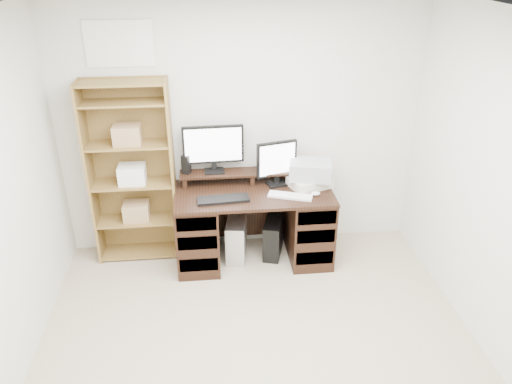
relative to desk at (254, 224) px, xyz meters
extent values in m
cube|color=white|center=(-0.09, -1.64, 2.12)|extent=(3.50, 4.00, 0.02)
cube|color=silver|center=(-0.09, 0.37, 0.86)|extent=(3.50, 0.02, 2.50)
cube|color=white|center=(-1.14, 0.35, 1.69)|extent=(0.60, 0.01, 0.40)
cube|color=black|center=(0.00, -0.01, 0.35)|extent=(1.50, 0.70, 0.03)
cube|color=black|center=(-0.55, -0.01, -0.03)|extent=(0.40, 0.66, 0.72)
cube|color=black|center=(0.55, -0.01, -0.03)|extent=(0.40, 0.66, 0.72)
cube|color=black|center=(0.00, 0.32, 0.01)|extent=(1.48, 0.02, 0.65)
cube|color=black|center=(-0.55, -0.34, -0.21)|extent=(0.36, 0.01, 0.14)
cube|color=black|center=(-0.55, -0.34, 0.03)|extent=(0.36, 0.01, 0.14)
cube|color=black|center=(-0.55, -0.34, 0.23)|extent=(0.36, 0.01, 0.14)
cube|color=black|center=(0.55, -0.34, -0.21)|extent=(0.36, 0.01, 0.14)
cube|color=black|center=(0.55, -0.34, 0.03)|extent=(0.36, 0.01, 0.14)
cube|color=black|center=(0.55, -0.34, 0.23)|extent=(0.36, 0.01, 0.14)
cube|color=black|center=(-0.65, 0.21, 0.41)|extent=(0.04, 0.20, 0.10)
cube|color=black|center=(0.00, 0.21, 0.41)|extent=(0.04, 0.20, 0.10)
cube|color=black|center=(0.65, 0.21, 0.41)|extent=(0.04, 0.20, 0.10)
cube|color=black|center=(0.00, 0.21, 0.47)|extent=(1.40, 0.22, 0.02)
cube|color=black|center=(-0.36, 0.23, 0.49)|extent=(0.20, 0.16, 0.02)
cube|color=black|center=(-0.36, 0.25, 0.55)|extent=(0.05, 0.03, 0.11)
cube|color=black|center=(-0.36, 0.25, 0.76)|extent=(0.58, 0.06, 0.37)
cube|color=white|center=(-0.36, 0.23, 0.76)|extent=(0.54, 0.02, 0.33)
cube|color=black|center=(0.24, 0.12, 0.37)|extent=(0.22, 0.19, 0.02)
cube|color=black|center=(0.24, 0.14, 0.43)|extent=(0.06, 0.04, 0.11)
cube|color=black|center=(0.24, 0.14, 0.63)|extent=(0.40, 0.14, 0.35)
cube|color=white|center=(0.24, 0.13, 0.63)|extent=(0.35, 0.09, 0.31)
cube|color=black|center=(-0.63, 0.23, 0.57)|extent=(0.10, 0.10, 0.18)
cube|color=black|center=(-0.30, -0.16, 0.37)|extent=(0.49, 0.20, 0.03)
cube|color=silver|center=(0.33, -0.15, 0.37)|extent=(0.43, 0.25, 0.02)
ellipsoid|color=silver|center=(0.57, -0.14, 0.38)|extent=(0.11, 0.09, 0.04)
cube|color=beige|center=(0.55, 0.05, 0.41)|extent=(0.45, 0.40, 0.09)
cube|color=#9BA1A5|center=(0.55, 0.05, 0.54)|extent=(0.44, 0.36, 0.17)
cube|color=silver|center=(-0.17, 0.05, -0.18)|extent=(0.24, 0.44, 0.41)
cube|color=black|center=(0.20, 0.05, -0.20)|extent=(0.26, 0.41, 0.38)
cube|color=#19FF33|center=(0.15, -0.13, -0.12)|extent=(0.01, 0.01, 0.01)
cube|color=olive|center=(-1.53, 0.19, 0.51)|extent=(0.02, 0.30, 1.80)
cube|color=olive|center=(-0.76, 0.19, 0.51)|extent=(0.02, 0.30, 1.80)
cube|color=olive|center=(-1.14, 0.33, 0.51)|extent=(0.80, 0.01, 1.80)
cube|color=olive|center=(-1.14, 0.19, -0.36)|extent=(0.75, 0.28, 0.02)
cube|color=olive|center=(-1.14, 0.19, 0.01)|extent=(0.75, 0.28, 0.02)
cube|color=olive|center=(-1.14, 0.19, 0.41)|extent=(0.75, 0.28, 0.02)
cube|color=olive|center=(-1.14, 0.19, 0.81)|extent=(0.75, 0.28, 0.02)
cube|color=olive|center=(-1.14, 0.19, 1.21)|extent=(0.75, 0.28, 0.02)
cube|color=olive|center=(-1.14, 0.19, 1.39)|extent=(0.75, 0.28, 0.02)
cube|color=#A07F54|center=(-1.14, 0.19, 0.11)|extent=(0.25, 0.20, 0.18)
cube|color=white|center=(-1.14, 0.19, 0.51)|extent=(0.25, 0.20, 0.18)
cube|color=#A07F54|center=(-1.14, 0.19, 0.91)|extent=(0.25, 0.20, 0.18)
camera|label=1|loc=(-0.42, -4.22, 2.49)|focal=35.00mm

